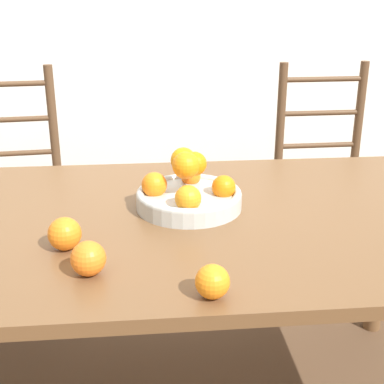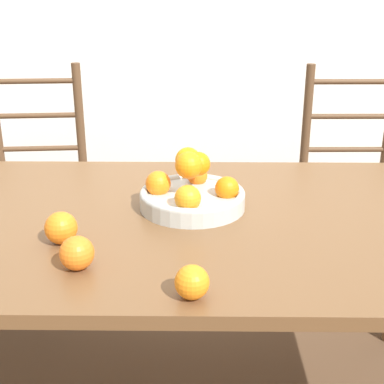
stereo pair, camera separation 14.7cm
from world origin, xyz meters
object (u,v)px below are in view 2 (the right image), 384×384
object	(u,v)px
fruit_bowl	(192,192)
orange_loose_1	(77,253)
orange_loose_0	(192,282)
chair_right	(350,191)
orange_loose_2	(61,228)
chair_left	(39,189)

from	to	relation	value
fruit_bowl	orange_loose_1	bearing A→B (deg)	-124.98
orange_loose_0	chair_right	world-z (taller)	chair_right
orange_loose_2	chair_left	world-z (taller)	chair_left
orange_loose_0	chair_left	bearing A→B (deg)	119.01
orange_loose_0	chair_right	distance (m)	1.49
fruit_bowl	orange_loose_1	world-z (taller)	fruit_bowl
orange_loose_1	chair_right	bearing A→B (deg)	50.33
orange_loose_2	orange_loose_1	bearing A→B (deg)	-62.78
fruit_bowl	chair_left	xyz separation A→B (m)	(-0.71, 0.79, -0.29)
orange_loose_0	chair_left	distance (m)	1.50
orange_loose_0	orange_loose_1	distance (m)	0.29
orange_loose_0	orange_loose_1	size ratio (longest dim) A/B	0.92
fruit_bowl	chair_left	bearing A→B (deg)	131.77
fruit_bowl	orange_loose_1	size ratio (longest dim) A/B	3.84
orange_loose_1	chair_right	xyz separation A→B (m)	(0.97, 1.17, -0.28)
chair_left	fruit_bowl	bearing A→B (deg)	-53.44
orange_loose_2	chair_left	xyz separation A→B (m)	(-0.38, 1.03, -0.28)
chair_left	orange_loose_1	bearing A→B (deg)	-74.25
fruit_bowl	orange_loose_0	bearing A→B (deg)	-89.25
fruit_bowl	chair_right	bearing A→B (deg)	48.32
orange_loose_0	chair_left	world-z (taller)	chair_left
orange_loose_0	orange_loose_2	size ratio (longest dim) A/B	0.89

